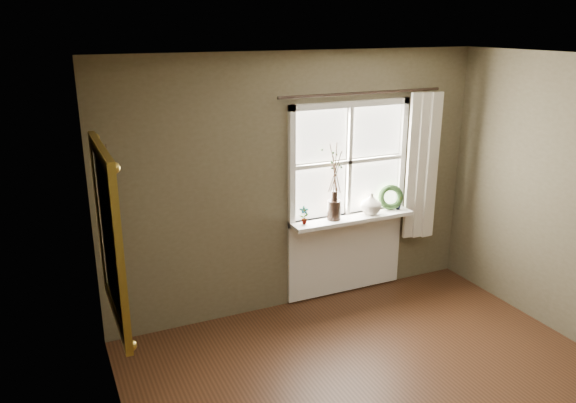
# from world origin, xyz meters

# --- Properties ---
(ceiling) EXTENTS (4.50, 4.50, 0.00)m
(ceiling) POSITION_xyz_m (0.00, 0.00, 2.60)
(ceiling) COLOR silver
(ceiling) RESTS_ON ground
(wall_back) EXTENTS (4.00, 0.10, 2.60)m
(wall_back) POSITION_xyz_m (0.00, 2.30, 1.30)
(wall_back) COLOR brown
(wall_back) RESTS_ON ground
(wall_left) EXTENTS (0.10, 4.50, 2.60)m
(wall_left) POSITION_xyz_m (-2.05, 0.00, 1.30)
(wall_left) COLOR brown
(wall_left) RESTS_ON ground
(window_frame) EXTENTS (1.36, 0.06, 1.24)m
(window_frame) POSITION_xyz_m (0.55, 2.23, 1.48)
(window_frame) COLOR white
(window_frame) RESTS_ON wall_back
(window_sill) EXTENTS (1.36, 0.26, 0.04)m
(window_sill) POSITION_xyz_m (0.55, 2.12, 0.90)
(window_sill) COLOR white
(window_sill) RESTS_ON wall_back
(window_apron) EXTENTS (1.36, 0.04, 0.88)m
(window_apron) POSITION_xyz_m (0.55, 2.23, 0.46)
(window_apron) COLOR white
(window_apron) RESTS_ON ground
(dark_jug) EXTENTS (0.16, 0.16, 0.20)m
(dark_jug) POSITION_xyz_m (0.33, 2.12, 1.02)
(dark_jug) COLOR black
(dark_jug) RESTS_ON window_sill
(cream_vase) EXTENTS (0.27, 0.27, 0.23)m
(cream_vase) POSITION_xyz_m (0.77, 2.12, 1.03)
(cream_vase) COLOR beige
(cream_vase) RESTS_ON window_sill
(wreath) EXTENTS (0.30, 0.21, 0.28)m
(wreath) POSITION_xyz_m (1.04, 2.16, 1.02)
(wreath) COLOR #27441E
(wreath) RESTS_ON window_sill
(potted_plant_left) EXTENTS (0.11, 0.08, 0.18)m
(potted_plant_left) POSITION_xyz_m (-0.01, 2.12, 1.01)
(potted_plant_left) COLOR #27441E
(potted_plant_left) RESTS_ON window_sill
(potted_plant_right) EXTENTS (0.09, 0.08, 0.15)m
(potted_plant_right) POSITION_xyz_m (1.13, 2.12, 0.99)
(potted_plant_right) COLOR #27441E
(potted_plant_right) RESTS_ON window_sill
(curtain) EXTENTS (0.36, 0.12, 1.59)m
(curtain) POSITION_xyz_m (1.39, 2.13, 1.37)
(curtain) COLOR beige
(curtain) RESTS_ON wall_back
(curtain_rod) EXTENTS (1.84, 0.03, 0.03)m
(curtain_rod) POSITION_xyz_m (0.65, 2.17, 2.18)
(curtain_rod) COLOR black
(curtain_rod) RESTS_ON wall_back
(gilt_mirror) EXTENTS (0.10, 1.10, 1.31)m
(gilt_mirror) POSITION_xyz_m (-1.96, 1.29, 1.41)
(gilt_mirror) COLOR white
(gilt_mirror) RESTS_ON wall_left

